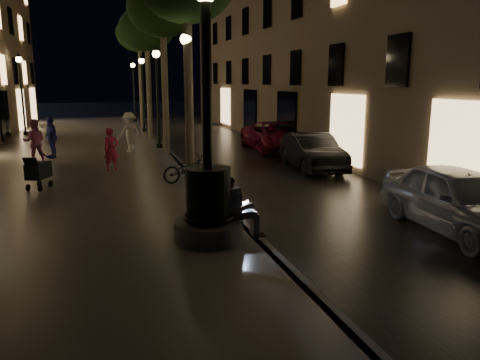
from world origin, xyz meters
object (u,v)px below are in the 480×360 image
object	(u,v)px
tree_third	(147,30)
car_third	(275,137)
fountain_lamppost	(208,192)
pedestrian_pink	(34,141)
lamp_curb_a	(187,86)
tree_second	(162,10)
stroller	(38,171)
lamp_left_c	(21,84)
car_front	(460,200)
lamp_curb_d	(134,83)
lamp_curb_b	(157,84)
bicycle	(187,169)
car_second	(312,152)
lamp_curb_c	(142,84)
tree_far	(139,34)
pedestrian_white	(130,132)
pedestrian_blue	(51,137)
seated_man_laptop	(238,205)
pedestrian_red	(111,149)

from	to	relation	value
tree_third	car_third	size ratio (longest dim) A/B	1.39
fountain_lamppost	pedestrian_pink	distance (m)	11.80
lamp_curb_a	tree_second	bearing A→B (deg)	89.05
stroller	car_third	distance (m)	12.05
fountain_lamppost	pedestrian_pink	world-z (taller)	fountain_lamppost
lamp_left_c	car_front	world-z (taller)	lamp_left_c
lamp_curb_d	car_third	distance (m)	18.43
lamp_curb_b	bicycle	bearing A→B (deg)	-90.69
car_second	lamp_left_c	bearing A→B (deg)	135.73
tree_third	car_front	xyz separation A→B (m)	(4.99, -18.50, -5.38)
lamp_curb_a	lamp_curb_c	size ratio (longest dim) A/B	1.00
tree_far	pedestrian_white	xyz separation A→B (m)	(-1.53, -10.95, -5.33)
lamp_curb_d	lamp_left_c	bearing A→B (deg)	-131.59
tree_third	car_third	distance (m)	9.43
lamp_curb_b	stroller	distance (m)	9.57
lamp_curb_b	lamp_curb_c	world-z (taller)	same
lamp_left_c	bicycle	distance (m)	17.92
fountain_lamppost	pedestrian_blue	bearing A→B (deg)	108.27
seated_man_laptop	pedestrian_red	distance (m)	8.72
tree_second	car_second	xyz separation A→B (m)	(5.03, -4.44, -5.63)
tree_far	car_third	distance (m)	13.86
lamp_left_c	car_third	world-z (taller)	lamp_left_c
seated_man_laptop	lamp_curb_c	distance (m)	22.13
lamp_left_c	stroller	bearing A→B (deg)	-80.99
stroller	pedestrian_blue	size ratio (longest dim) A/B	0.64
lamp_left_c	pedestrian_white	bearing A→B (deg)	-57.72
pedestrian_white	tree_third	bearing A→B (deg)	-129.30
seated_man_laptop	lamp_curb_b	size ratio (longest dim) A/B	0.27
lamp_left_c	pedestrian_pink	xyz separation A→B (m)	(1.88, -11.10, -2.16)
tree_third	fountain_lamppost	bearing A→B (deg)	-92.23
fountain_lamppost	lamp_left_c	distance (m)	23.00
lamp_left_c	car_third	bearing A→B (deg)	-36.74
pedestrian_pink	tree_third	bearing A→B (deg)	-130.32
pedestrian_white	bicycle	xyz separation A→B (m)	(1.35, -7.33, -0.47)
lamp_curb_c	pedestrian_red	size ratio (longest dim) A/B	3.10
tree_far	lamp_curb_c	size ratio (longest dim) A/B	1.56
pedestrian_blue	bicycle	size ratio (longest dim) A/B	1.06
lamp_curb_b	pedestrian_red	xyz separation A→B (m)	(-2.37, -5.58, -2.26)
lamp_curb_b	pedestrian_blue	world-z (taller)	lamp_curb_b
lamp_curb_b	car_front	xyz separation A→B (m)	(4.99, -14.50, -2.48)
pedestrian_pink	car_front	bearing A→B (deg)	127.85
pedestrian_red	car_third	bearing A→B (deg)	5.50
car_third	seated_man_laptop	bearing A→B (deg)	-111.86
fountain_lamppost	lamp_left_c	bearing A→B (deg)	106.22
tree_second	car_second	size ratio (longest dim) A/B	1.72
car_third	pedestrian_pink	world-z (taller)	pedestrian_pink
lamp_curb_d	car_front	size ratio (longest dim) A/B	1.08
lamp_curb_b	lamp_curb_d	distance (m)	16.00
lamp_left_c	pedestrian_red	world-z (taller)	lamp_left_c
lamp_curb_b	pedestrian_pink	distance (m)	6.45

